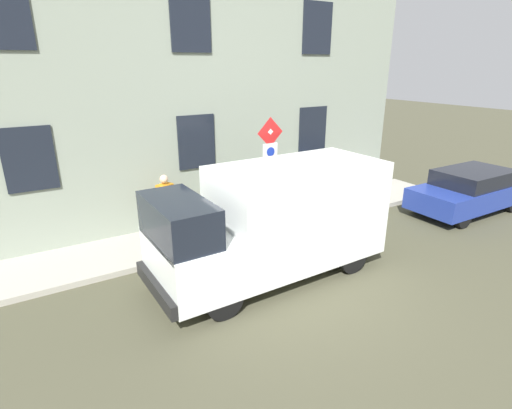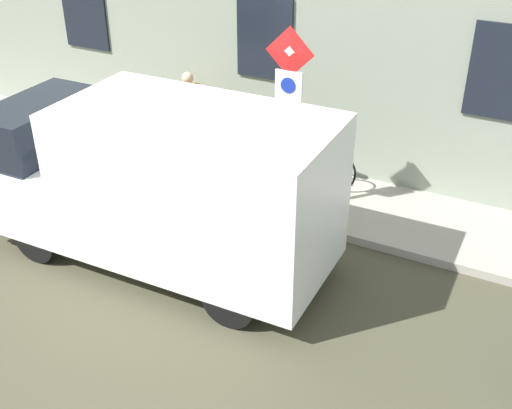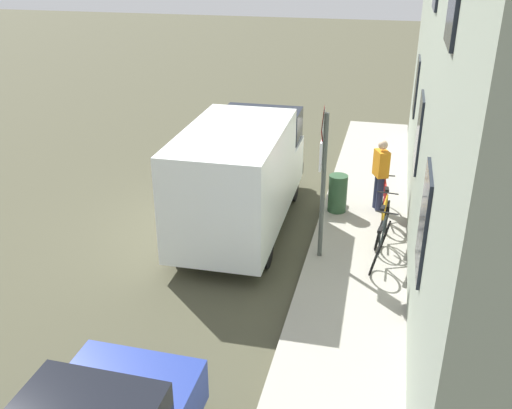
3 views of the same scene
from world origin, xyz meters
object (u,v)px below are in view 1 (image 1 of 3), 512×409
object	(u,v)px
bicycle_red	(182,218)
pedestrian	(166,204)
bicycle_black	(246,205)
sign_post_stacked	(270,159)
delivery_van	(275,220)
litter_bin	(193,230)
parked_hatchback	(469,190)
bicycle_orange	(215,211)

from	to	relation	value
bicycle_red	pedestrian	distance (m)	0.76
bicycle_black	sign_post_stacked	bearing A→B (deg)	99.58
bicycle_red	delivery_van	bearing A→B (deg)	101.71
bicycle_red	litter_bin	size ratio (longest dim) A/B	1.90
sign_post_stacked	litter_bin	distance (m)	2.72
delivery_van	bicycle_black	xyz separation A→B (m)	(3.14, -1.06, -0.82)
parked_hatchback	bicycle_red	size ratio (longest dim) A/B	2.34
bicycle_orange	parked_hatchback	bearing A→B (deg)	164.24
bicycle_orange	litter_bin	distance (m)	1.60
litter_bin	pedestrian	bearing A→B (deg)	20.04
parked_hatchback	bicycle_orange	xyz separation A→B (m)	(2.99, 7.57, -0.22)
parked_hatchback	pedestrian	size ratio (longest dim) A/B	2.33
bicycle_orange	bicycle_red	xyz separation A→B (m)	(-0.00, 1.02, 0.00)
sign_post_stacked	bicycle_orange	xyz separation A→B (m)	(1.23, 1.05, -1.66)
pedestrian	parked_hatchback	bearing A→B (deg)	48.24
bicycle_black	bicycle_red	bearing A→B (deg)	8.13
bicycle_red	pedestrian	size ratio (longest dim) A/B	1.00
parked_hatchback	bicycle_orange	size ratio (longest dim) A/B	2.34
delivery_van	bicycle_black	bearing A→B (deg)	-109.71
sign_post_stacked	bicycle_black	world-z (taller)	sign_post_stacked
bicycle_orange	pedestrian	size ratio (longest dim) A/B	1.00
bicycle_red	parked_hatchback	bearing A→B (deg)	155.31
bicycle_red	sign_post_stacked	bearing A→B (deg)	143.80
delivery_van	sign_post_stacked	bearing A→B (deg)	-120.84
sign_post_stacked	bicycle_red	xyz separation A→B (m)	(1.23, 2.07, -1.66)
parked_hatchback	litter_bin	size ratio (longest dim) A/B	4.46
pedestrian	litter_bin	bearing A→B (deg)	-4.39
litter_bin	parked_hatchback	bearing A→B (deg)	-102.28
sign_post_stacked	delivery_van	size ratio (longest dim) A/B	0.56
delivery_van	bicycle_orange	distance (m)	3.25
pedestrian	litter_bin	distance (m)	1.10
sign_post_stacked	litter_bin	size ratio (longest dim) A/B	3.35
parked_hatchback	bicycle_orange	world-z (taller)	parked_hatchback
bicycle_black	delivery_van	bearing A→B (deg)	79.37
sign_post_stacked	pedestrian	distance (m)	2.98
sign_post_stacked	litter_bin	world-z (taller)	sign_post_stacked
delivery_van	bicycle_orange	size ratio (longest dim) A/B	3.13
bicycle_black	pedestrian	distance (m)	2.59
bicycle_red	bicycle_orange	bearing A→B (deg)	174.60
parked_hatchback	bicycle_orange	bearing A→B (deg)	-21.18
bicycle_orange	delivery_van	bearing A→B (deg)	94.96
sign_post_stacked	parked_hatchback	distance (m)	6.90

